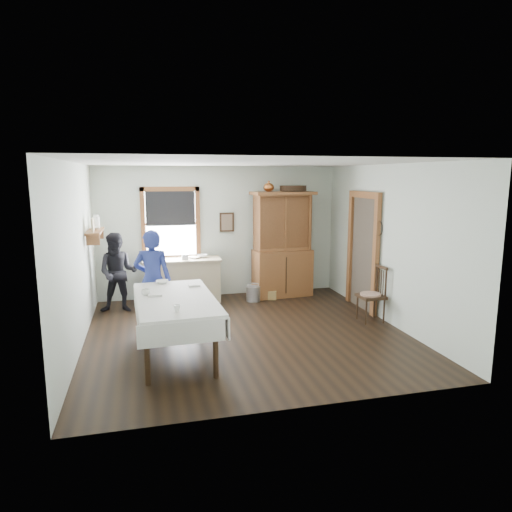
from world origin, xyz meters
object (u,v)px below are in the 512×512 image
(wicker_basket, at_px, (269,294))
(china_hutch, at_px, (282,244))
(figure_dark, at_px, (118,276))
(spindle_chair, at_px, (371,294))
(woman_blue, at_px, (153,284))
(work_counter, at_px, (183,280))
(dining_table, at_px, (176,326))
(pail, at_px, (253,294))

(wicker_basket, bearing_deg, china_hutch, 31.16)
(figure_dark, bearing_deg, wicker_basket, 11.54)
(spindle_chair, xyz_separation_m, woman_blue, (-3.67, 0.49, 0.28))
(woman_blue, distance_m, figure_dark, 1.31)
(china_hutch, height_order, spindle_chair, china_hutch)
(work_counter, distance_m, china_hutch, 2.18)
(spindle_chair, height_order, woman_blue, woman_blue)
(wicker_basket, distance_m, figure_dark, 3.02)
(dining_table, relative_size, wicker_basket, 6.79)
(figure_dark, bearing_deg, china_hutch, 14.75)
(china_hutch, xyz_separation_m, wicker_basket, (-0.34, -0.21, -1.00))
(woman_blue, bearing_deg, china_hutch, -137.71)
(work_counter, distance_m, spindle_chair, 3.70)
(wicker_basket, bearing_deg, figure_dark, -176.44)
(pail, bearing_deg, dining_table, -125.05)
(wicker_basket, bearing_deg, dining_table, -129.34)
(pail, bearing_deg, china_hutch, 22.56)
(work_counter, bearing_deg, woman_blue, -108.66)
(china_hutch, height_order, figure_dark, china_hutch)
(wicker_basket, bearing_deg, spindle_chair, -54.31)
(work_counter, relative_size, figure_dark, 1.11)
(dining_table, distance_m, wicker_basket, 3.28)
(china_hutch, height_order, woman_blue, china_hutch)
(figure_dark, bearing_deg, pail, 10.20)
(work_counter, bearing_deg, wicker_basket, -5.43)
(spindle_chair, distance_m, pail, 2.45)
(spindle_chair, bearing_deg, wicker_basket, 123.57)
(work_counter, distance_m, woman_blue, 1.73)
(dining_table, bearing_deg, wicker_basket, 50.66)
(wicker_basket, bearing_deg, pail, -166.87)
(pail, xyz_separation_m, woman_blue, (-1.99, -1.26, 0.62))
(wicker_basket, bearing_deg, work_counter, 172.15)
(china_hutch, distance_m, woman_blue, 3.13)
(china_hutch, relative_size, wicker_basket, 7.14)
(spindle_chair, xyz_separation_m, figure_dark, (-4.27, 1.65, 0.19))
(dining_table, xyz_separation_m, woman_blue, (-0.28, 1.18, 0.35))
(spindle_chair, distance_m, woman_blue, 3.71)
(spindle_chair, distance_m, wicker_basket, 2.30)
(pail, xyz_separation_m, figure_dark, (-2.59, -0.10, 0.54))
(pail, bearing_deg, work_counter, 166.85)
(dining_table, xyz_separation_m, wicker_basket, (2.07, 2.53, -0.33))
(spindle_chair, bearing_deg, work_counter, 143.71)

